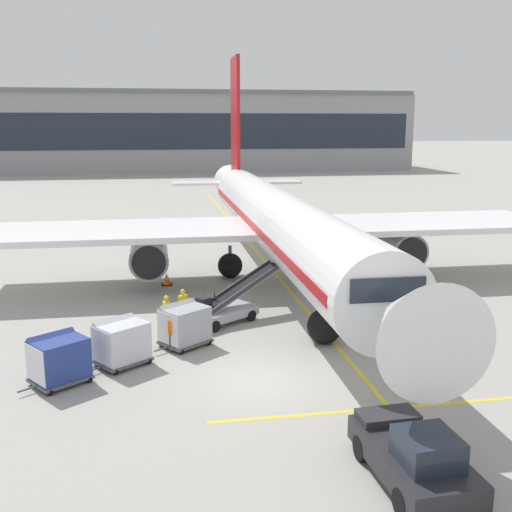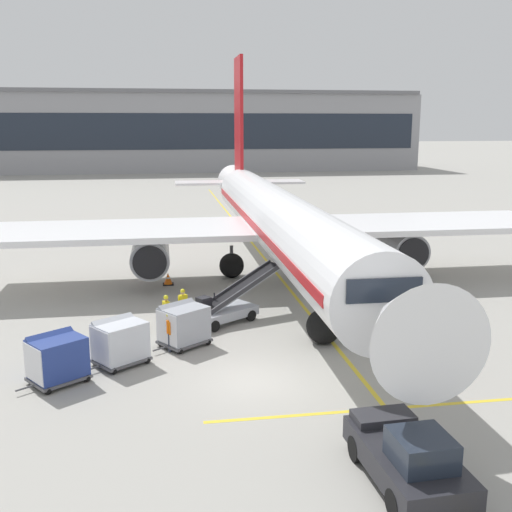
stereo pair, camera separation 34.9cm
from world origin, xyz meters
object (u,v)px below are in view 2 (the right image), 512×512
Objects in this scene: baggage_cart_second at (120,341)px; safety_cone_engine_keepout at (168,279)px; baggage_cart_lead at (183,324)px; pushback_tug at (408,457)px; parked_airplane at (276,220)px; belt_loader at (227,306)px; baggage_cart_third at (57,358)px; ground_crew_marshaller at (166,310)px; ground_crew_by_carts at (169,329)px; ground_crew_by_loader at (183,303)px.

safety_cone_engine_keepout is at bearing 80.02° from baggage_cart_second.
safety_cone_engine_keepout is at bearing 92.49° from baggage_cart_lead.
pushback_tug is at bearing -50.61° from baggage_cart_second.
belt_loader is (-4.01, -7.85, -3.01)m from parked_airplane.
parked_airplane is at bearing 88.12° from pushback_tug.
baggage_cart_third is at bearing -128.45° from parked_airplane.
belt_loader is 1.95× the size of baggage_cart_second.
ground_crew_marshaller is at bearing -128.86° from parked_airplane.
baggage_cart_third reaches higher than ground_crew_marshaller.
belt_loader is at bearing 44.09° from baggage_cart_second.
baggage_cart_lead is 5.91m from baggage_cart_third.
pushback_tug reaches higher than ground_crew_by_carts.
belt_loader is 6.94m from baggage_cart_second.
parked_airplane reaches higher than pushback_tug.
baggage_cart_third is 0.60× the size of pushback_tug.
baggage_cart_second is 1.00× the size of baggage_cart_third.
ground_crew_by_loader is 1.00× the size of ground_crew_marshaller.
baggage_cart_second reaches higher than ground_crew_by_loader.
safety_cone_engine_keepout is at bearing 94.53° from ground_crew_by_loader.
baggage_cart_lead is at bearing -127.23° from belt_loader.
safety_cone_engine_keepout is (4.46, 14.00, -0.64)m from baggage_cart_third.
baggage_cart_second is 1.53× the size of ground_crew_marshaller.
ground_crew_marshaller is (-6.28, 13.99, 0.17)m from pushback_tug.
ground_crew_marshaller is at bearing -91.59° from safety_cone_engine_keepout.
baggage_cart_second is 12.71m from safety_cone_engine_keepout.
baggage_cart_third is 13.54m from pushback_tug.
baggage_cart_third reaches higher than ground_crew_by_carts.
parked_airplane is 8.69× the size of belt_loader.
baggage_cart_third is (-7.24, -6.32, 0.19)m from belt_loader.
ground_crew_by_carts is at bearing 31.69° from baggage_cart_third.
ground_crew_by_carts is (4.30, 2.65, -0.00)m from baggage_cart_third.
pushback_tug reaches higher than safety_cone_engine_keepout.
baggage_cart_second is (-2.67, -1.78, 0.00)m from baggage_cart_lead.
ground_crew_marshaller is at bearing 63.59° from baggage_cart_second.
ground_crew_by_loader is (-2.19, 0.13, 0.19)m from belt_loader.
pushback_tug is at bearing -64.72° from baggage_cart_lead.
baggage_cart_second reaches higher than pushback_tug.
baggage_cart_lead is at bearing 33.58° from baggage_cart_third.
belt_loader is 3.00× the size of ground_crew_by_carts.
baggage_cart_second is at bearing -146.31° from baggage_cart_lead.
baggage_cart_third is 1.53× the size of ground_crew_by_loader.
baggage_cart_lead and baggage_cart_second have the same top height.
ground_crew_by_carts is 11.36m from safety_cone_engine_keepout.
belt_loader is 15.22m from pushback_tug.
baggage_cart_lead reaches higher than ground_crew_by_loader.
parked_airplane reaches higher than ground_crew_by_loader.
pushback_tug is (8.24, -10.04, -0.17)m from baggage_cart_second.
belt_loader is at bearing 102.38° from pushback_tug.
ground_crew_by_carts is 1.00× the size of ground_crew_marshaller.
ground_crew_by_loader is at bearing 87.62° from baggage_cart_lead.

